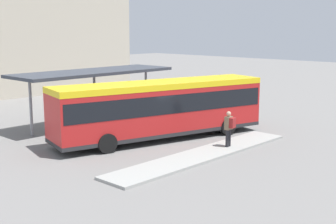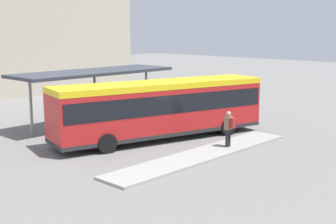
% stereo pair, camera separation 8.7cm
% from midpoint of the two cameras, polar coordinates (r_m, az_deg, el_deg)
% --- Properties ---
extents(ground_plane, '(120.00, 120.00, 0.00)m').
position_cam_midpoint_polar(ground_plane, '(25.08, -0.82, -3.29)').
color(ground_plane, slate).
extents(curb_island, '(11.32, 1.80, 0.12)m').
position_cam_midpoint_polar(curb_island, '(21.89, 4.43, -5.18)').
color(curb_island, '#9E9E99').
rests_on(curb_island, ground_plane).
extents(city_bus, '(11.98, 5.42, 3.08)m').
position_cam_midpoint_polar(city_bus, '(24.72, -0.82, 0.78)').
color(city_bus, red).
rests_on(city_bus, ground_plane).
extents(pedestrian_waiting, '(0.45, 0.48, 1.76)m').
position_cam_midpoint_polar(pedestrian_waiting, '(22.94, 7.57, -1.78)').
color(pedestrian_waiting, '#232328').
rests_on(pedestrian_waiting, curb_island).
extents(bicycle_black, '(0.48, 1.75, 0.75)m').
position_cam_midpoint_polar(bicycle_black, '(31.73, 7.89, 0.19)').
color(bicycle_black, black).
rests_on(bicycle_black, ground_plane).
extents(bicycle_yellow, '(0.48, 1.52, 0.66)m').
position_cam_midpoint_polar(bicycle_yellow, '(32.20, 6.93, 0.28)').
color(bicycle_yellow, black).
rests_on(bicycle_yellow, ground_plane).
extents(bicycle_white, '(0.48, 1.76, 0.77)m').
position_cam_midpoint_polar(bicycle_white, '(32.64, 5.99, 0.53)').
color(bicycle_white, black).
rests_on(bicycle_white, ground_plane).
extents(station_shelter, '(10.27, 3.33, 3.30)m').
position_cam_midpoint_polar(station_shelter, '(28.79, -8.90, 4.71)').
color(station_shelter, '#383D47').
rests_on(station_shelter, ground_plane).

